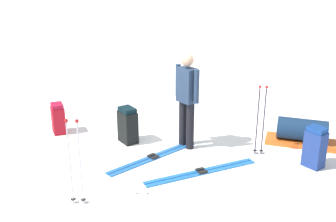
# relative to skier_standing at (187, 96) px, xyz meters

# --- Properties ---
(ground_plane) EXTENTS (80.00, 80.00, 0.00)m
(ground_plane) POSITION_rel_skier_standing_xyz_m (-0.28, -0.17, -0.95)
(ground_plane) COLOR white
(skier_standing) EXTENTS (0.50, 0.36, 1.70)m
(skier_standing) POSITION_rel_skier_standing_xyz_m (0.00, 0.00, 0.00)
(skier_standing) COLOR black
(skier_standing) RESTS_ON ground_plane
(ski_pair_near) EXTENTS (1.48, 1.48, 0.05)m
(ski_pair_near) POSITION_rel_skier_standing_xyz_m (0.53, -0.85, -0.94)
(ski_pair_near) COLOR #1D61AE
(ski_pair_near) RESTS_ON ground_plane
(ski_pair_far) EXTENTS (1.01, 1.70, 0.05)m
(ski_pair_far) POSITION_rel_skier_standing_xyz_m (-0.38, -0.65, -0.94)
(ski_pair_far) COLOR #215EA4
(ski_pair_far) RESTS_ON ground_plane
(backpack_large_dark) EXTENTS (0.39, 0.39, 0.59)m
(backpack_large_dark) POSITION_rel_skier_standing_xyz_m (-2.51, -0.26, -0.66)
(backpack_large_dark) COLOR maroon
(backpack_large_dark) RESTS_ON ground_plane
(backpack_bright) EXTENTS (0.44, 0.41, 0.67)m
(backpack_bright) POSITION_rel_skier_standing_xyz_m (-1.06, -0.19, -0.63)
(backpack_bright) COLOR black
(backpack_bright) RESTS_ON ground_plane
(backpack_small_spare) EXTENTS (0.38, 0.36, 0.69)m
(backpack_small_spare) POSITION_rel_skier_standing_xyz_m (2.17, -0.01, -0.62)
(backpack_small_spare) COLOR navy
(backpack_small_spare) RESTS_ON ground_plane
(ski_poles_planted_near) EXTENTS (0.20, 0.11, 1.25)m
(ski_poles_planted_near) POSITION_rel_skier_standing_xyz_m (-0.81, -2.28, -0.26)
(ski_poles_planted_near) COLOR #B6B7C2
(ski_poles_planted_near) RESTS_ON ground_plane
(ski_poles_planted_far) EXTENTS (0.17, 0.10, 1.23)m
(ski_poles_planted_far) POSITION_rel_skier_standing_xyz_m (1.26, 0.15, -0.27)
(ski_poles_planted_far) COLOR black
(ski_poles_planted_far) RESTS_ON ground_plane
(gear_sled) EXTENTS (1.26, 0.50, 0.49)m
(gear_sled) POSITION_rel_skier_standing_xyz_m (1.93, 0.81, -0.73)
(gear_sled) COLOR #E55A1C
(gear_sled) RESTS_ON ground_plane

